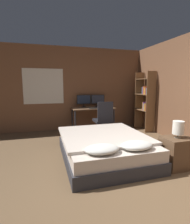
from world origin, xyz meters
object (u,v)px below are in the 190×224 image
computer_mouse (103,108)px  office_chair (103,122)px  keyboard (95,108)px  bookshelf (146,99)px  desk (93,110)px  bedside_lamp (178,128)px  monitor_left (84,100)px  nightstand (176,152)px  monitor_right (98,100)px  bed (104,147)px

computer_mouse → office_chair: (-0.17, -0.54, -0.35)m
keyboard → bookshelf: bookshelf is taller
keyboard → desk: bearing=90.0°
bedside_lamp → bookshelf: bearing=69.9°
desk → monitor_left: monitor_left is taller
bedside_lamp → monitor_left: size_ratio=0.65×
nightstand → monitor_right: (-0.50, 3.19, 0.71)m
nightstand → bookshelf: 2.75m
desk → keyboard: keyboard is taller
monitor_left → keyboard: (0.24, -0.46, -0.22)m
bedside_lamp → computer_mouse: size_ratio=4.29×
office_chair → bedside_lamp: bearing=-73.7°
bedside_lamp → bookshelf: (0.91, 2.48, 0.31)m
nightstand → keyboard: bearing=105.2°
nightstand → bedside_lamp: 0.46m
bed → office_chair: 1.54m
nightstand → keyboard: 2.87m
keyboard → bookshelf: size_ratio=0.19×
desk → bookshelf: bookshelf is taller
computer_mouse → keyboard: bearing=180.0°
desk → computer_mouse: bearing=-40.4°
bed → bookshelf: 2.80m
nightstand → office_chair: bearing=106.3°
monitor_left → office_chair: bearing=-71.0°
keyboard → office_chair: office_chair is taller
monitor_right → office_chair: bearing=-98.0°
nightstand → office_chair: (-0.64, 2.18, 0.14)m
bed → monitor_right: (0.62, 2.46, 0.74)m
bed → monitor_left: monitor_left is taller
bed → desk: desk is taller
monitor_right → monitor_left: bearing=180.0°
nightstand → monitor_right: bearing=98.9°
computer_mouse → bookshelf: size_ratio=0.04×
keyboard → bed: bearing=-100.7°
monitor_left → bookshelf: bearing=-20.4°
bedside_lamp → keyboard: (-0.74, 2.73, 0.03)m
bed → nightstand: 1.34m
desk → monitor_right: bearing=43.8°
bed → monitor_left: size_ratio=4.33×
nightstand → desk: bearing=104.1°
computer_mouse → bookshelf: bearing=-10.0°
nightstand → bedside_lamp: bearing=0.0°
desk → monitor_left: (-0.24, 0.23, 0.32)m
monitor_right → computer_mouse: bearing=-86.7°
nightstand → monitor_left: 3.41m
desk → bedside_lamp: bearing=-75.9°
bedside_lamp → desk: bearing=104.1°
monitor_left → office_chair: monitor_left is taller
bookshelf → keyboard: bearing=171.6°
desk → monitor_right: (0.24, 0.23, 0.32)m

